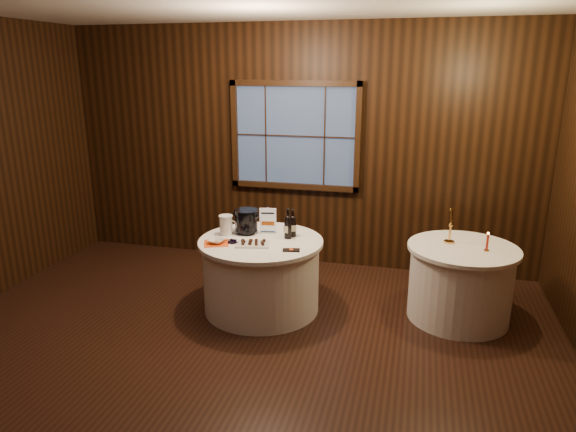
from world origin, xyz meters
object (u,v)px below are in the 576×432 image
(main_table, at_px, (261,274))
(glass_pitcher, at_px, (226,225))
(red_candle, at_px, (487,244))
(port_bottle_left, at_px, (288,225))
(port_bottle_right, at_px, (293,225))
(ice_bucket, at_px, (246,221))
(side_table, at_px, (460,282))
(grape_bunch, at_px, (233,241))
(brass_candlestick, at_px, (450,230))
(chocolate_box, at_px, (291,250))
(sign_stand, at_px, (268,224))
(chocolate_plate, at_px, (253,243))
(cracker_bowl, at_px, (216,241))

(main_table, bearing_deg, glass_pitcher, 169.66)
(red_candle, bearing_deg, port_bottle_left, -177.09)
(port_bottle_left, relative_size, port_bottle_right, 1.11)
(ice_bucket, bearing_deg, side_table, 3.35)
(side_table, xyz_separation_m, grape_bunch, (-2.24, -0.47, 0.40))
(ice_bucket, height_order, brass_candlestick, brass_candlestick)
(ice_bucket, height_order, chocolate_box, ice_bucket)
(sign_stand, bearing_deg, brass_candlestick, -4.94)
(grape_bunch, bearing_deg, brass_candlestick, 14.93)
(brass_candlestick, xyz_separation_m, red_candle, (0.34, -0.17, -0.06))
(port_bottle_right, relative_size, grape_bunch, 1.57)
(sign_stand, bearing_deg, grape_bunch, -129.88)
(port_bottle_right, xyz_separation_m, glass_pitcher, (-0.69, -0.13, -0.02))
(port_bottle_left, bearing_deg, chocolate_box, -49.74)
(main_table, height_order, chocolate_box, chocolate_box)
(main_table, distance_m, ice_bucket, 0.59)
(side_table, xyz_separation_m, port_bottle_right, (-1.71, -0.10, 0.51))
(side_table, relative_size, chocolate_plate, 2.95)
(grape_bunch, bearing_deg, red_candle, 9.08)
(ice_bucket, bearing_deg, port_bottle_right, 3.33)
(red_candle, bearing_deg, chocolate_plate, -169.95)
(grape_bunch, height_order, brass_candlestick, brass_candlestick)
(side_table, height_order, sign_stand, sign_stand)
(red_candle, bearing_deg, main_table, -174.29)
(port_bottle_left, height_order, glass_pitcher, port_bottle_left)
(sign_stand, bearing_deg, red_candle, -10.08)
(port_bottle_left, bearing_deg, glass_pitcher, -154.85)
(grape_bunch, xyz_separation_m, cracker_bowl, (-0.16, -0.05, 0.00))
(brass_candlestick, bearing_deg, port_bottle_right, -173.08)
(chocolate_plate, xyz_separation_m, glass_pitcher, (-0.37, 0.25, 0.09))
(port_bottle_right, xyz_separation_m, grape_bunch, (-0.52, -0.37, -0.10))
(chocolate_plate, distance_m, grape_bunch, 0.21)
(side_table, distance_m, ice_bucket, 2.28)
(main_table, relative_size, red_candle, 6.67)
(side_table, xyz_separation_m, port_bottle_left, (-1.74, -0.18, 0.52))
(port_bottle_left, distance_m, chocolate_plate, 0.43)
(port_bottle_left, height_order, cracker_bowl, port_bottle_left)
(port_bottle_right, distance_m, glass_pitcher, 0.70)
(glass_pitcher, height_order, cracker_bowl, glass_pitcher)
(side_table, height_order, glass_pitcher, glass_pitcher)
(ice_bucket, xyz_separation_m, chocolate_plate, (0.19, -0.35, -0.12))
(red_candle, bearing_deg, glass_pitcher, -176.77)
(side_table, bearing_deg, glass_pitcher, -174.61)
(glass_pitcher, xyz_separation_m, red_candle, (2.60, 0.15, -0.03))
(glass_pitcher, bearing_deg, sign_stand, 18.22)
(port_bottle_right, height_order, chocolate_plate, port_bottle_right)
(cracker_bowl, bearing_deg, side_table, 12.10)
(port_bottle_right, distance_m, red_candle, 1.91)
(brass_candlestick, bearing_deg, port_bottle_left, -170.50)
(glass_pitcher, height_order, brass_candlestick, brass_candlestick)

